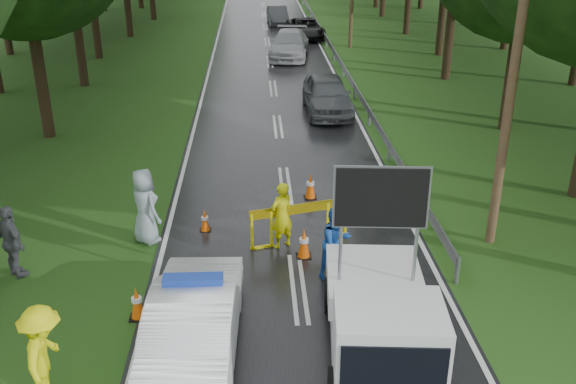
{
  "coord_description": "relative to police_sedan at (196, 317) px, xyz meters",
  "views": [
    {
      "loc": [
        -0.91,
        -12.63,
        8.02
      ],
      "look_at": [
        -0.1,
        2.56,
        1.3
      ],
      "focal_mm": 40.0,
      "sensor_mm": 36.0,
      "label": 1
    }
  ],
  "objects": [
    {
      "name": "cone_far",
      "position": [
        2.86,
        7.13,
        -0.37
      ],
      "size": [
        0.39,
        0.39,
        0.82
      ],
      "color": "black",
      "rests_on": "ground"
    },
    {
      "name": "queue_car_second",
      "position": [
        3.35,
        27.34,
        0.0
      ],
      "size": [
        2.79,
        5.49,
        1.53
      ],
      "primitive_type": "imported",
      "rotation": [
        0.0,
        0.0,
        -0.13
      ],
      "color": "#AEB0B7",
      "rests_on": "ground"
    },
    {
      "name": "bystander_mid",
      "position": [
        -4.49,
        3.02,
        0.15
      ],
      "size": [
        1.08,
        1.06,
        1.83
      ],
      "primitive_type": "imported",
      "rotation": [
        0.0,
        0.0,
        2.37
      ],
      "color": "#414349",
      "rests_on": "ground"
    },
    {
      "name": "cone_center",
      "position": [
        2.39,
        3.55,
        -0.37
      ],
      "size": [
        0.38,
        0.38,
        0.8
      ],
      "color": "black",
      "rests_on": "ground"
    },
    {
      "name": "civilian",
      "position": [
        3.07,
        2.63,
        0.12
      ],
      "size": [
        1.08,
        1.04,
        1.76
      ],
      "primitive_type": "imported",
      "rotation": [
        0.0,
        0.0,
        0.63
      ],
      "color": "#1A4CAA",
      "rests_on": "ground"
    },
    {
      "name": "guardrail",
      "position": [
        5.85,
        31.8,
        -0.22
      ],
      "size": [
        0.12,
        60.06,
        0.7
      ],
      "color": "gray",
      "rests_on": "ground"
    },
    {
      "name": "ground",
      "position": [
        2.15,
        2.13,
        -0.76
      ],
      "size": [
        160.0,
        160.0,
        0.0
      ],
      "primitive_type": "plane",
      "color": "#264B15",
      "rests_on": "ground"
    },
    {
      "name": "bystander_right",
      "position": [
        -1.65,
        4.63,
        0.25
      ],
      "size": [
        1.13,
        1.17,
        2.02
      ],
      "primitive_type": "imported",
      "rotation": [
        0.0,
        0.0,
        2.28
      ],
      "color": "#8D9FA9",
      "rests_on": "ground"
    },
    {
      "name": "bystander_left",
      "position": [
        -2.46,
        -1.37,
        0.22
      ],
      "size": [
        0.84,
        1.33,
        1.97
      ],
      "primitive_type": "imported",
      "rotation": [
        0.0,
        0.0,
        1.66
      ],
      "color": "#E6EA0C",
      "rests_on": "ground"
    },
    {
      "name": "cone_near_left",
      "position": [
        -1.35,
        1.13,
        -0.39
      ],
      "size": [
        0.36,
        0.36,
        0.77
      ],
      "color": "black",
      "rests_on": "ground"
    },
    {
      "name": "queue_car_fourth",
      "position": [
        3.11,
        39.34,
        -0.1
      ],
      "size": [
        1.63,
        4.08,
        1.32
      ],
      "primitive_type": "imported",
      "rotation": [
        0.0,
        0.0,
        0.06
      ],
      "color": "#3F4247",
      "rests_on": "ground"
    },
    {
      "name": "cone_right",
      "position": [
        4.55,
        5.72,
        -0.44
      ],
      "size": [
        0.32,
        0.32,
        0.67
      ],
      "color": "black",
      "rests_on": "ground"
    },
    {
      "name": "queue_car_third",
      "position": [
        4.75,
        33.34,
        -0.1
      ],
      "size": [
        2.57,
        4.91,
        1.32
      ],
      "primitive_type": "imported",
      "rotation": [
        0.0,
        0.0,
        0.08
      ],
      "color": "black",
      "rests_on": "ground"
    },
    {
      "name": "queue_car_first",
      "position": [
        4.33,
        16.01,
        0.04
      ],
      "size": [
        1.95,
        4.72,
        1.6
      ],
      "primitive_type": "imported",
      "rotation": [
        0.0,
        0.0,
        0.01
      ],
      "color": "#44484C",
      "rests_on": "ground"
    },
    {
      "name": "officer",
      "position": [
        1.86,
        4.13,
        0.13
      ],
      "size": [
        0.78,
        0.72,
        1.79
      ],
      "primitive_type": "imported",
      "rotation": [
        0.0,
        0.0,
        3.72
      ],
      "color": "#CED00B",
      "rests_on": "ground"
    },
    {
      "name": "cone_left_mid",
      "position": [
        -0.17,
        5.13,
        -0.45
      ],
      "size": [
        0.31,
        0.31,
        0.65
      ],
      "color": "black",
      "rests_on": "ground"
    },
    {
      "name": "road",
      "position": [
        2.15,
        32.13,
        -0.75
      ],
      "size": [
        7.0,
        140.0,
        0.02
      ],
      "primitive_type": "cube",
      "color": "black",
      "rests_on": "ground"
    },
    {
      "name": "utility_pole_near",
      "position": [
        7.35,
        4.13,
        4.3
      ],
      "size": [
        1.4,
        0.24,
        10.0
      ],
      "color": "#4F3624",
      "rests_on": "ground"
    },
    {
      "name": "barrier",
      "position": [
        2.34,
        4.34,
        0.08
      ],
      "size": [
        2.61,
        0.78,
        1.11
      ],
      "rotation": [
        0.0,
        0.0,
        0.27
      ],
      "color": "yellow",
      "rests_on": "ground"
    },
    {
      "name": "police_sedan",
      "position": [
        0.0,
        0.0,
        0.0
      ],
      "size": [
        1.78,
        4.67,
        1.67
      ],
      "rotation": [
        0.0,
        0.0,
        3.1
      ],
      "color": "white",
      "rests_on": "ground"
    },
    {
      "name": "work_truck",
      "position": [
        3.52,
        -0.58,
        0.2
      ],
      "size": [
        2.35,
        4.63,
        3.57
      ],
      "rotation": [
        0.0,
        0.0,
        -0.09
      ],
      "color": "gray",
      "rests_on": "ground"
    }
  ]
}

